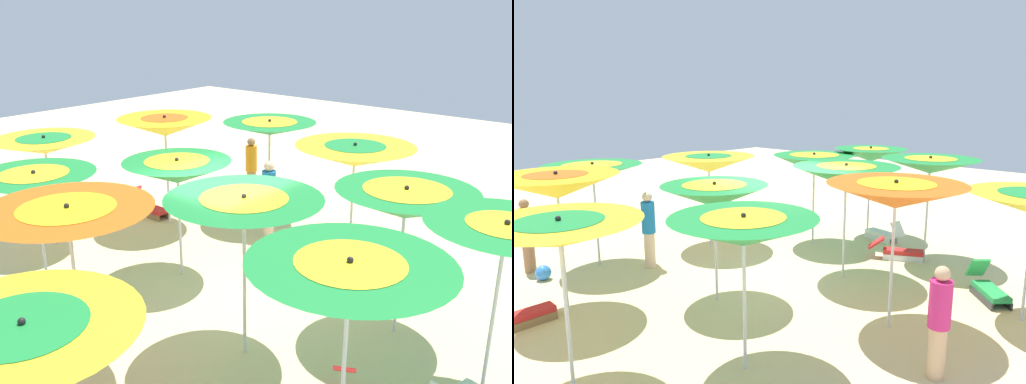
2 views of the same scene
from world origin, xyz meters
TOP-DOWN VIEW (x-y plane):
  - ground at (0.00, 0.00)m, footprint 38.10×38.10m
  - beach_umbrella_1 at (-3.30, 1.61)m, footprint 2.16×2.16m
  - beach_umbrella_2 at (-4.19, -0.44)m, footprint 1.93×1.93m
  - beach_umbrella_3 at (0.21, 2.59)m, footprint 2.20×2.20m
  - beach_umbrella_4 at (-1.15, 0.77)m, footprint 2.18×2.18m
  - beach_umbrella_5 at (-2.60, -1.13)m, footprint 2.07×2.07m
  - beach_umbrella_6 at (2.68, 1.67)m, footprint 2.04×2.04m
  - beach_umbrella_7 at (1.42, -0.36)m, footprint 1.96×1.96m
  - beach_umbrella_8 at (-0.67, -2.98)m, footprint 2.28×2.28m
  - beach_umbrella_9 at (4.56, 0.38)m, footprint 2.03×2.03m
  - beach_umbrella_10 at (3.56, -1.96)m, footprint 2.08×2.08m
  - beach_umbrella_11 at (2.00, -3.74)m, footprint 2.13×2.13m
  - lounger_0 at (4.38, -2.00)m, footprint 1.27×0.36m
  - lounger_1 at (-4.07, 0.13)m, footprint 0.55×1.13m
  - lounger_2 at (-3.01, 1.12)m, footprint 0.86×1.27m
  - lounger_3 at (-2.10, 3.43)m, footprint 1.12×1.09m
  - beachgoer_0 at (3.22, -4.52)m, footprint 0.30×0.30m
  - beachgoer_1 at (1.26, -2.81)m, footprint 0.30×0.30m
  - beachgoer_2 at (1.08, 3.76)m, footprint 0.30×0.30m
  - beach_ball at (3.22, -3.82)m, footprint 0.32×0.32m

SIDE VIEW (x-z plane):
  - ground at x=0.00m, z-range -0.04..0.00m
  - beach_ball at x=3.22m, z-range 0.00..0.32m
  - lounger_2 at x=-3.01m, z-range -0.07..0.45m
  - lounger_0 at x=4.38m, z-range -0.12..0.51m
  - lounger_1 at x=-4.07m, z-range -0.10..0.51m
  - lounger_3 at x=-2.10m, z-range -0.12..0.54m
  - beachgoer_2 at x=1.08m, z-range 0.03..1.65m
  - beachgoer_0 at x=3.22m, z-range 0.03..1.68m
  - beachgoer_1 at x=1.26m, z-range 0.04..1.78m
  - beach_umbrella_6 at x=2.68m, z-range 0.89..3.17m
  - beach_umbrella_7 at x=1.42m, z-range 0.89..3.18m
  - beach_umbrella_5 at x=-2.60m, z-range 0.93..3.35m
  - beach_umbrella_8 at x=-0.67m, z-range 0.95..3.36m
  - beach_umbrella_9 at x=4.56m, z-range 0.96..3.34m
  - beach_umbrella_11 at x=2.00m, z-range 0.99..3.39m
  - beach_umbrella_4 at x=-1.15m, z-range 0.97..3.45m
  - beach_umbrella_1 at x=-3.30m, z-range 1.02..3.51m
  - beach_umbrella_3 at x=0.21m, z-range 1.00..3.52m
  - beach_umbrella_2 at x=-4.19m, z-range 1.02..3.51m
  - beach_umbrella_10 at x=3.56m, z-range 1.02..3.58m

